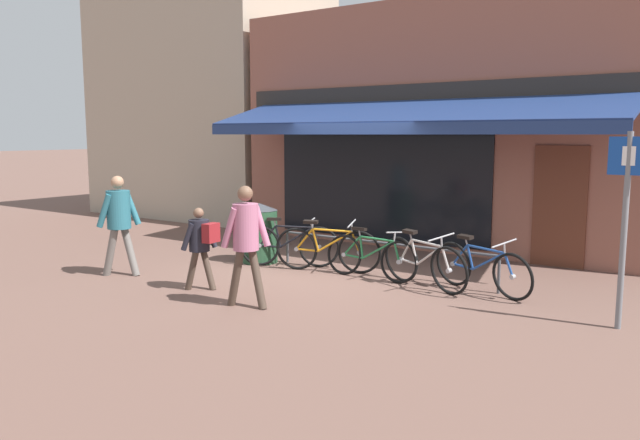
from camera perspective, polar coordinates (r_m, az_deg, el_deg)
ground_plane at (r=10.43m, az=-0.72°, el=-4.82°), size 160.00×160.00×0.00m
shop_front at (r=13.67m, az=12.06°, el=8.33°), size 8.77×4.71×4.89m
neighbour_building at (r=18.51m, az=-9.96°, el=10.12°), size 6.18×4.00×6.12m
bike_rack_rail at (r=10.12m, az=5.67°, el=-2.47°), size 3.97×0.04×0.57m
bicycle_black at (r=10.85m, az=-2.86°, el=-2.27°), size 1.59×0.88×0.85m
bicycle_orange at (r=10.39m, az=0.66°, el=-2.67°), size 1.77×0.69×0.89m
bicycle_green at (r=9.97m, az=4.66°, el=-3.34°), size 1.69×0.52×0.82m
bicycle_silver at (r=9.43m, az=9.45°, el=-3.89°), size 1.67×0.79×0.88m
bicycle_blue at (r=9.33m, az=14.52°, el=-4.27°), size 1.71×0.79×0.84m
pedestrian_adult at (r=8.23m, az=-6.80°, el=-1.25°), size 0.60×0.46×1.64m
pedestrian_child at (r=9.30m, az=-10.84°, el=-1.76°), size 0.51×0.52×1.24m
pedestrian_second_adult at (r=10.55m, az=-17.92°, el=0.39°), size 0.55×0.66×1.65m
litter_bin at (r=11.22m, az=-5.53°, el=-1.16°), size 0.65×0.65×1.07m
parking_sign at (r=8.02m, az=26.15°, el=0.88°), size 0.44×0.07×2.32m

